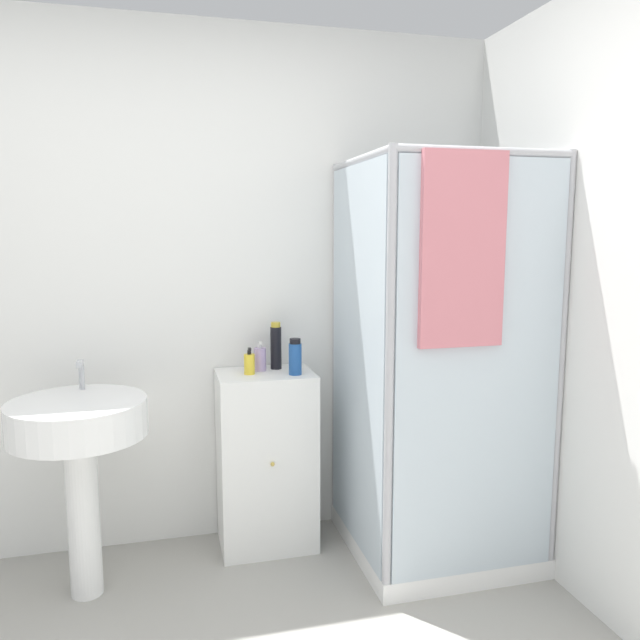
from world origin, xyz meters
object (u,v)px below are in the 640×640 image
Objects in this scene: sink at (79,439)px; shampoo_bottle_tall_black at (276,346)px; shampoo_bottle_blue at (295,357)px; soap_dispenser at (249,364)px; lotion_bottle_white at (260,359)px.

sink is 0.98m from shampoo_bottle_tall_black.
shampoo_bottle_tall_black is 0.16m from shampoo_bottle_blue.
shampoo_bottle_tall_black reaches higher than sink.
shampoo_bottle_tall_black is at bearing 30.46° from soap_dispenser.
lotion_bottle_white reaches higher than soap_dispenser.
shampoo_bottle_tall_black reaches higher than shampoo_bottle_blue.
soap_dispenser is 0.89× the size of lotion_bottle_white.
shampoo_bottle_blue is at bearing -40.69° from lotion_bottle_white.
lotion_bottle_white is (-0.15, 0.13, -0.02)m from shampoo_bottle_blue.
lotion_bottle_white reaches higher than sink.
shampoo_bottle_tall_black is (0.14, 0.08, 0.06)m from soap_dispenser.
lotion_bottle_white is at bearing 46.42° from soap_dispenser.
sink is 6.88× the size of lotion_bottle_white.
sink is 5.71× the size of shampoo_bottle_blue.
shampoo_bottle_tall_black reaches higher than soap_dispenser.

